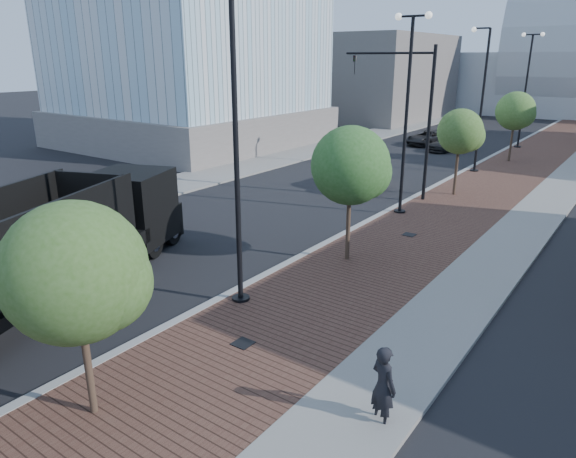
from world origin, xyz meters
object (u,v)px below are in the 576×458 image
Objects in this scene: pedestrian at (383,386)px; dark_car_mid at (427,138)px; white_sedan at (364,174)px; dump_truck at (80,240)px.

dark_car_mid is at bearing -45.85° from pedestrian.
dump_truck is at bearing -106.44° from white_sedan.
dump_truck is at bearing -79.86° from dark_car_mid.
white_sedan is (1.30, 17.84, -0.73)m from dump_truck.
white_sedan is 17.67m from dark_car_mid.
dark_car_mid is (-2.96, 17.42, -0.19)m from white_sedan.
dark_car_mid is at bearing 87.38° from white_sedan.
white_sedan is at bearing -37.05° from pedestrian.
dump_truck is 17.91m from white_sedan.
white_sedan reaches higher than dark_car_mid.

